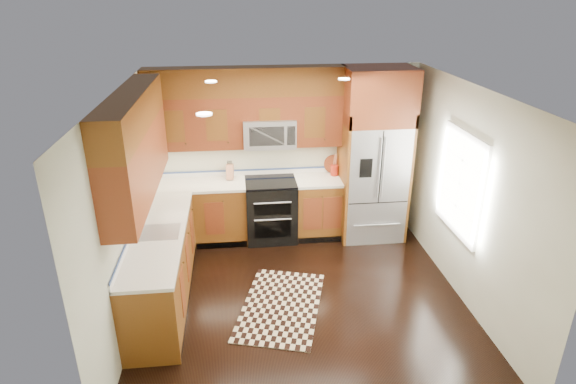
{
  "coord_description": "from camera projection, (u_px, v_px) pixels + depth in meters",
  "views": [
    {
      "loc": [
        -0.72,
        -4.99,
        3.61
      ],
      "look_at": [
        -0.11,
        0.6,
        1.21
      ],
      "focal_mm": 30.0,
      "sensor_mm": 36.0,
      "label": 1
    }
  ],
  "objects": [
    {
      "name": "rug",
      "position": [
        281.0,
        306.0,
        5.91
      ],
      "size": [
        1.29,
        1.71,
        0.01
      ],
      "primitive_type": "cube",
      "rotation": [
        0.0,
        0.0,
        -0.28
      ],
      "color": "black",
      "rests_on": "ground"
    },
    {
      "name": "refrigerator",
      "position": [
        374.0,
        156.0,
        7.16
      ],
      "size": [
        0.98,
        0.75,
        2.6
      ],
      "color": "#B2B2B7",
      "rests_on": "ground"
    },
    {
      "name": "wall_right",
      "position": [
        468.0,
        197.0,
        5.75
      ],
      "size": [
        0.02,
        4.0,
        2.6
      ],
      "primitive_type": "cube",
      "color": "silver",
      "rests_on": "ground"
    },
    {
      "name": "range",
      "position": [
        271.0,
        210.0,
        7.37
      ],
      "size": [
        0.76,
        0.67,
        0.95
      ],
      "color": "black",
      "rests_on": "ground"
    },
    {
      "name": "base_cabinets",
      "position": [
        204.0,
        238.0,
        6.57
      ],
      "size": [
        2.85,
        3.0,
        0.9
      ],
      "color": "brown",
      "rests_on": "ground"
    },
    {
      "name": "window",
      "position": [
        460.0,
        183.0,
        5.89
      ],
      "size": [
        0.04,
        1.1,
        1.3
      ],
      "color": "white",
      "rests_on": "ground"
    },
    {
      "name": "utensil_crock",
      "position": [
        335.0,
        168.0,
        7.39
      ],
      "size": [
        0.16,
        0.16,
        0.34
      ],
      "color": "#AF2715",
      "rests_on": "countertop"
    },
    {
      "name": "knife_block",
      "position": [
        230.0,
        171.0,
        7.25
      ],
      "size": [
        0.12,
        0.15,
        0.29
      ],
      "color": "#AC7154",
      "rests_on": "countertop"
    },
    {
      "name": "countertop",
      "position": [
        213.0,
        203.0,
        6.51
      ],
      "size": [
        2.86,
        3.01,
        0.04
      ],
      "color": "white",
      "rests_on": "base_cabinets"
    },
    {
      "name": "sink_faucet",
      "position": [
        155.0,
        227.0,
        5.7
      ],
      "size": [
        0.54,
        0.44,
        0.37
      ],
      "color": "#B2B2B7",
      "rests_on": "countertop"
    },
    {
      "name": "wall_left",
      "position": [
        125.0,
        213.0,
        5.34
      ],
      "size": [
        0.02,
        4.0,
        2.6
      ],
      "primitive_type": "cube",
      "color": "silver",
      "rests_on": "ground"
    },
    {
      "name": "microwave",
      "position": [
        269.0,
        133.0,
        7.02
      ],
      "size": [
        0.76,
        0.4,
        0.42
      ],
      "color": "#B2B2B7",
      "rests_on": "ground"
    },
    {
      "name": "upper_cabinets",
      "position": [
        203.0,
        122.0,
        6.14
      ],
      "size": [
        2.85,
        3.0,
        1.15
      ],
      "color": "brown",
      "rests_on": "ground"
    },
    {
      "name": "wall_back",
      "position": [
        285.0,
        151.0,
        7.37
      ],
      "size": [
        4.0,
        0.02,
        2.6
      ],
      "primitive_type": "cube",
      "color": "silver",
      "rests_on": "ground"
    },
    {
      "name": "cutting_board",
      "position": [
        333.0,
        172.0,
        7.53
      ],
      "size": [
        0.37,
        0.37,
        0.02
      ],
      "primitive_type": "cylinder",
      "rotation": [
        0.0,
        0.0,
        -0.33
      ],
      "color": "brown",
      "rests_on": "countertop"
    },
    {
      "name": "ground",
      "position": [
        302.0,
        299.0,
        6.05
      ],
      "size": [
        4.0,
        4.0,
        0.0
      ],
      "primitive_type": "plane",
      "color": "black",
      "rests_on": "ground"
    }
  ]
}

